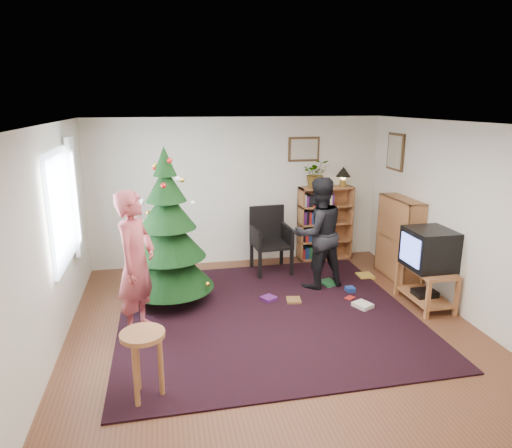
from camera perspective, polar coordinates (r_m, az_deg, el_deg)
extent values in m
plane|color=brown|center=(5.91, 2.00, -12.55)|extent=(5.00, 5.00, 0.00)
plane|color=white|center=(5.25, 2.25, 12.44)|extent=(5.00, 5.00, 0.00)
cube|color=silver|center=(7.83, -2.25, 4.08)|extent=(5.00, 0.02, 2.50)
cube|color=silver|center=(3.24, 12.98, -12.69)|extent=(5.00, 0.02, 2.50)
cube|color=silver|center=(5.44, -24.40, -2.20)|extent=(0.02, 5.00, 2.50)
cube|color=silver|center=(6.50, 24.06, 0.48)|extent=(0.02, 5.00, 2.50)
cube|color=black|center=(6.17, 1.33, -11.21)|extent=(3.80, 3.60, 0.02)
cube|color=silver|center=(5.94, -23.19, 1.80)|extent=(0.04, 1.20, 1.40)
cube|color=white|center=(6.61, -21.72, 3.18)|extent=(0.06, 0.35, 1.60)
cube|color=#4C3319|center=(7.97, 6.01, 9.29)|extent=(0.55, 0.03, 0.42)
cube|color=beige|center=(7.97, 6.01, 9.29)|extent=(0.47, 0.01, 0.34)
cube|color=#4C3319|center=(7.83, 17.05, 8.62)|extent=(0.03, 0.50, 0.60)
cube|color=beige|center=(7.83, 17.05, 8.62)|extent=(0.01, 0.42, 0.52)
cylinder|color=#3F2816|center=(6.60, -10.55, -8.64)|extent=(0.12, 0.12, 0.23)
cone|color=black|center=(6.43, -10.74, -4.90)|extent=(1.21, 1.21, 0.68)
cone|color=black|center=(6.30, -10.92, -1.41)|extent=(1.01, 1.01, 0.60)
cone|color=black|center=(6.21, -11.09, 1.90)|extent=(0.78, 0.78, 0.53)
cone|color=black|center=(6.14, -11.25, 4.95)|extent=(0.54, 0.54, 0.47)
cone|color=black|center=(6.10, -11.39, 7.73)|extent=(0.31, 0.31, 0.39)
cube|color=#A66A3B|center=(8.20, 8.62, 0.12)|extent=(0.95, 0.30, 1.30)
cube|color=#A66A3B|center=(8.07, 8.80, 4.49)|extent=(0.95, 0.30, 0.03)
cube|color=#A66A3B|center=(7.52, 17.45, -1.80)|extent=(0.30, 0.95, 1.30)
cube|color=#A66A3B|center=(7.37, 17.84, 2.94)|extent=(0.30, 0.95, 0.03)
cube|color=#A66A3B|center=(6.68, 20.62, -5.27)|extent=(0.48, 0.86, 0.04)
cube|color=#A66A3B|center=(6.36, 20.68, -8.96)|extent=(0.05, 0.05, 0.51)
cube|color=#A66A3B|center=(6.58, 23.78, -8.47)|extent=(0.05, 0.05, 0.51)
cube|color=#A66A3B|center=(6.99, 17.24, -6.48)|extent=(0.05, 0.05, 0.51)
cube|color=#A66A3B|center=(7.19, 20.16, -6.12)|extent=(0.05, 0.05, 0.51)
cube|color=#A66A3B|center=(6.82, 20.30, -8.51)|extent=(0.44, 0.82, 0.03)
cube|color=black|center=(6.80, 20.34, -8.08)|extent=(0.30, 0.25, 0.08)
cube|color=black|center=(6.59, 20.85, -2.91)|extent=(0.56, 0.62, 0.54)
cube|color=#5873EF|center=(6.44, 18.70, -3.11)|extent=(0.01, 0.48, 0.39)
cube|color=black|center=(7.46, 1.92, -2.57)|extent=(0.62, 0.62, 0.05)
cube|color=black|center=(7.63, 1.46, 0.17)|extent=(0.59, 0.08, 0.59)
cube|color=black|center=(7.24, 0.35, -5.14)|extent=(0.05, 0.05, 0.48)
cube|color=black|center=(7.36, 4.39, -4.83)|extent=(0.05, 0.05, 0.48)
cube|color=black|center=(7.73, -0.47, -3.81)|extent=(0.05, 0.05, 0.48)
cube|color=black|center=(7.84, 3.33, -3.55)|extent=(0.05, 0.05, 0.48)
cylinder|color=#A66A3B|center=(4.43, -14.02, -13.28)|extent=(0.41, 0.41, 0.05)
cylinder|color=#A66A3B|center=(4.60, -11.80, -16.99)|extent=(0.05, 0.05, 0.64)
cylinder|color=#A66A3B|center=(4.72, -14.64, -16.27)|extent=(0.05, 0.05, 0.64)
cylinder|color=#A66A3B|center=(4.50, -14.78, -17.97)|extent=(0.05, 0.05, 0.64)
imported|color=#A94348|center=(5.60, -14.75, -4.80)|extent=(0.64, 0.76, 1.77)
imported|color=black|center=(6.85, 7.77, -1.16)|extent=(0.92, 0.78, 1.69)
imported|color=gray|center=(7.96, 7.52, 6.29)|extent=(0.50, 0.46, 0.49)
cylinder|color=#A57F33|center=(8.16, 10.80, 5.02)|extent=(0.11, 0.11, 0.11)
sphere|color=#FFD88C|center=(8.14, 10.84, 5.84)|extent=(0.11, 0.11, 0.11)
cone|color=black|center=(8.13, 10.87, 6.45)|extent=(0.26, 0.26, 0.17)
cube|color=#A51E19|center=(6.72, 11.68, -8.94)|extent=(0.20, 0.20, 0.08)
cube|color=navy|center=(6.96, 11.68, -8.08)|extent=(0.20, 0.20, 0.08)
cube|color=#1E592D|center=(7.18, 9.06, -7.21)|extent=(0.20, 0.20, 0.08)
cube|color=gold|center=(7.59, 13.48, -6.20)|extent=(0.20, 0.20, 0.08)
cube|color=brown|center=(6.53, 4.73, -9.42)|extent=(0.20, 0.20, 0.08)
cube|color=beige|center=(6.50, 13.19, -9.89)|extent=(0.20, 0.20, 0.08)
cube|color=#4C1959|center=(6.55, 1.58, -9.30)|extent=(0.20, 0.20, 0.08)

